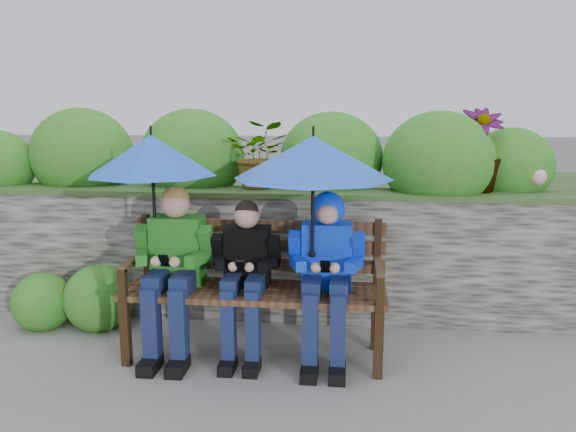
# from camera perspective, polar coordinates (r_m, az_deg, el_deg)

# --- Properties ---
(ground) EXTENTS (60.00, 60.00, 0.00)m
(ground) POSITION_cam_1_polar(r_m,az_deg,el_deg) (3.98, -0.16, -13.85)
(ground) COLOR slate
(ground) RESTS_ON ground
(garden_backdrop) EXTENTS (8.00, 2.88, 1.83)m
(garden_backdrop) POSITION_cam_1_polar(r_m,az_deg,el_deg) (5.30, 1.82, -0.31)
(garden_backdrop) COLOR #33302D
(garden_backdrop) RESTS_ON ground
(park_bench) EXTENTS (1.75, 0.51, 0.92)m
(park_bench) POSITION_cam_1_polar(r_m,az_deg,el_deg) (3.84, -3.25, -6.39)
(park_bench) COLOR black
(park_bench) RESTS_ON ground
(boy_left) EXTENTS (0.52, 0.60, 1.16)m
(boy_left) POSITION_cam_1_polar(r_m,az_deg,el_deg) (3.85, -11.53, -4.68)
(boy_left) COLOR #216019
(boy_left) RESTS_ON ground
(boy_middle) EXTENTS (0.45, 0.52, 1.07)m
(boy_middle) POSITION_cam_1_polar(r_m,az_deg,el_deg) (3.75, -4.36, -5.49)
(boy_middle) COLOR black
(boy_middle) RESTS_ON ground
(boy_right) EXTENTS (0.49, 0.60, 1.13)m
(boy_right) POSITION_cam_1_polar(r_m,az_deg,el_deg) (3.68, 3.92, -4.71)
(boy_right) COLOR blue
(boy_right) RESTS_ON ground
(umbrella_left) EXTENTS (0.87, 0.87, 0.86)m
(umbrella_left) POSITION_cam_1_polar(r_m,az_deg,el_deg) (3.82, -13.67, 6.02)
(umbrella_left) COLOR blue
(umbrella_left) RESTS_ON ground
(umbrella_right) EXTENTS (1.01, 1.01, 0.84)m
(umbrella_right) POSITION_cam_1_polar(r_m,az_deg,el_deg) (3.53, 2.56, 5.93)
(umbrella_right) COLOR blue
(umbrella_right) RESTS_ON ground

